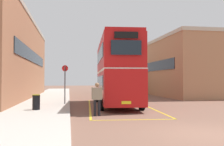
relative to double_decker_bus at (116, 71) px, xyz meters
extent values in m
plane|color=brown|center=(1.17, 4.06, -2.51)|extent=(135.60, 135.60, 0.00)
cube|color=#B2ADA3|center=(-5.33, 6.46, -2.44)|extent=(4.00, 57.60, 0.14)
cube|color=#19232D|center=(-6.90, 8.31, 1.64)|extent=(0.06, 18.71, 1.10)
cube|color=#AD7A56|center=(10.22, 10.86, 0.66)|extent=(7.10, 15.12, 6.33)
cube|color=#232D38|center=(6.64, 10.86, 0.97)|extent=(0.06, 11.49, 1.10)
cube|color=#BCB29E|center=(10.22, 10.86, 4.00)|extent=(7.22, 15.24, 0.36)
cylinder|color=black|center=(-1.01, 3.11, -2.01)|extent=(0.35, 1.02, 1.00)
cylinder|color=black|center=(1.45, 2.94, -2.01)|extent=(0.35, 1.02, 1.00)
cylinder|color=black|center=(-1.45, -2.94, -2.01)|extent=(0.35, 1.02, 1.00)
cylinder|color=black|center=(1.01, -3.11, -2.01)|extent=(0.35, 1.02, 1.00)
cube|color=#B71414|center=(0.00, 0.00, -1.11)|extent=(3.08, 9.93, 2.10)
cube|color=#B71414|center=(0.00, 0.00, 0.99)|extent=(3.06, 9.74, 2.10)
cube|color=#B71414|center=(0.00, 0.00, 2.14)|extent=(2.96, 9.63, 0.20)
cube|color=white|center=(0.00, 0.00, -0.06)|extent=(3.10, 9.84, 0.14)
cube|color=#19232D|center=(-1.21, 0.09, -0.81)|extent=(0.60, 8.01, 0.84)
cube|color=#19232D|center=(-1.21, 0.09, 1.09)|extent=(0.60, 8.01, 0.84)
cube|color=#19232D|center=(1.21, -0.09, -0.81)|extent=(0.60, 8.01, 0.84)
cube|color=#19232D|center=(1.21, -0.09, 1.09)|extent=(0.60, 8.01, 0.84)
cube|color=#19232D|center=(-0.35, -4.90, 1.09)|extent=(1.67, 0.16, 0.80)
cube|color=black|center=(-0.35, -4.90, 1.77)|extent=(1.31, 0.13, 0.36)
cube|color=#19232D|center=(0.35, 4.90, -0.71)|extent=(1.91, 0.18, 1.00)
cube|color=yellow|center=(-0.35, -4.90, -1.88)|extent=(0.52, 0.07, 0.16)
cylinder|color=black|center=(2.77, 22.24, -2.05)|extent=(0.32, 0.94, 0.92)
cylinder|color=black|center=(5.16, 22.08, -2.05)|extent=(0.32, 0.94, 0.92)
cylinder|color=black|center=(2.42, 17.02, -2.05)|extent=(0.32, 0.94, 0.92)
cylinder|color=black|center=(4.81, 16.85, -2.05)|extent=(0.32, 0.94, 0.92)
cube|color=#1E512D|center=(3.79, 19.55, -0.91)|extent=(2.89, 8.86, 2.60)
cube|color=silver|center=(3.79, 19.55, 0.45)|extent=(2.73, 8.51, 0.12)
cube|color=#19232D|center=(2.62, 19.63, -0.56)|extent=(0.50, 6.97, 0.96)
cube|color=#19232D|center=(4.96, 19.47, -0.56)|extent=(0.50, 6.97, 0.96)
cube|color=#19232D|center=(4.08, 23.92, -0.61)|extent=(1.85, 0.16, 1.10)
cylinder|color=black|center=(-1.86, -5.31, -2.10)|extent=(0.14, 0.14, 0.83)
cylinder|color=black|center=(-2.08, -5.31, -2.10)|extent=(0.14, 0.14, 0.83)
cube|color=gray|center=(-1.97, -5.31, -1.37)|extent=(0.49, 0.24, 0.62)
cylinder|color=gray|center=(-1.73, -5.30, -1.34)|extent=(0.09, 0.09, 0.59)
cylinder|color=gray|center=(-2.22, -5.32, -1.34)|extent=(0.09, 0.09, 0.59)
sphere|color=#8C6647|center=(-1.97, -5.33, -0.92)|extent=(0.22, 0.22, 0.22)
cylinder|color=black|center=(-5.24, -3.14, -1.96)|extent=(0.43, 0.43, 0.83)
cylinder|color=olive|center=(-5.24, -3.14, -1.52)|extent=(0.45, 0.45, 0.04)
cylinder|color=#4C4C51|center=(-3.68, 0.35, -1.01)|extent=(0.08, 0.08, 2.72)
cylinder|color=red|center=(-3.68, 0.35, 0.17)|extent=(0.44, 0.03, 0.44)
cube|color=gold|center=(-1.99, -0.84, -2.51)|extent=(0.96, 11.76, 0.01)
cube|color=gold|center=(1.99, -1.12, -2.51)|extent=(0.96, 11.76, 0.01)
cube|color=gold|center=(-0.42, -6.86, -2.51)|extent=(4.10, 0.41, 0.01)
camera|label=1|loc=(-3.40, -18.62, -0.68)|focal=41.85mm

